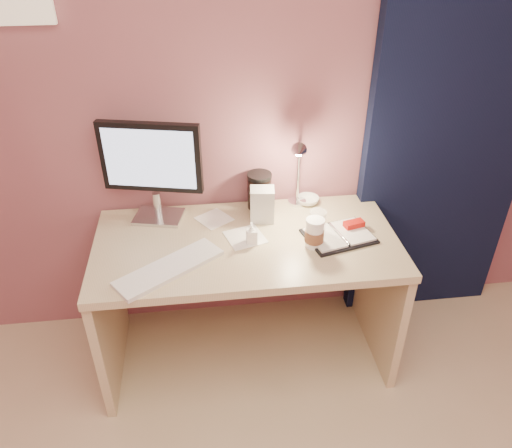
{
  "coord_description": "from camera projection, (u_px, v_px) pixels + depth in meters",
  "views": [
    {
      "loc": [
        -0.19,
        -0.49,
        2.05
      ],
      "look_at": [
        0.04,
        1.33,
        0.85
      ],
      "focal_mm": 35.0,
      "sensor_mm": 36.0,
      "label": 1
    }
  ],
  "objects": [
    {
      "name": "paper_c",
      "position": [
        214.0,
        219.0,
        2.45
      ],
      "size": [
        0.2,
        0.2,
        0.0
      ],
      "primitive_type": "cube",
      "rotation": [
        0.0,
        0.0,
        0.6
      ],
      "color": "white",
      "rests_on": "desk"
    },
    {
      "name": "product_box",
      "position": [
        262.0,
        205.0,
        2.4
      ],
      "size": [
        0.12,
        0.1,
        0.17
      ],
      "primitive_type": "cube",
      "rotation": [
        0.0,
        0.0,
        -0.12
      ],
      "color": "silver",
      "rests_on": "desk"
    },
    {
      "name": "coffee_cup",
      "position": [
        314.0,
        234.0,
        2.23
      ],
      "size": [
        0.09,
        0.09,
        0.14
      ],
      "color": "white",
      "rests_on": "desk"
    },
    {
      "name": "desk_lamp",
      "position": [
        308.0,
        168.0,
        2.36
      ],
      "size": [
        0.13,
        0.25,
        0.4
      ],
      "rotation": [
        0.0,
        0.0,
        -0.24
      ],
      "color": "silver",
      "rests_on": "desk"
    },
    {
      "name": "clear_cup",
      "position": [
        317.0,
        224.0,
        2.28
      ],
      "size": [
        0.08,
        0.08,
        0.14
      ],
      "primitive_type": "cylinder",
      "color": "white",
      "rests_on": "desk"
    },
    {
      "name": "paper_a",
      "position": [
        245.0,
        237.0,
        2.31
      ],
      "size": [
        0.21,
        0.21,
        0.0
      ],
      "primitive_type": "cube",
      "rotation": [
        0.0,
        0.0,
        0.29
      ],
      "color": "white",
      "rests_on": "desk"
    },
    {
      "name": "room",
      "position": [
        433.0,
        122.0,
        2.43
      ],
      "size": [
        3.5,
        3.5,
        3.5
      ],
      "color": "#C6B28E",
      "rests_on": "ground"
    },
    {
      "name": "planner",
      "position": [
        340.0,
        234.0,
        2.32
      ],
      "size": [
        0.35,
        0.29,
        0.05
      ],
      "rotation": [
        0.0,
        0.0,
        0.25
      ],
      "color": "black",
      "rests_on": "desk"
    },
    {
      "name": "desk",
      "position": [
        245.0,
        269.0,
        2.48
      ],
      "size": [
        1.4,
        0.7,
        0.73
      ],
      "color": "#C7B38D",
      "rests_on": "ground"
    },
    {
      "name": "dark_jar",
      "position": [
        259.0,
        192.0,
        2.5
      ],
      "size": [
        0.12,
        0.12,
        0.17
      ],
      "primitive_type": "cylinder",
      "color": "black",
      "rests_on": "desk"
    },
    {
      "name": "monitor",
      "position": [
        152.0,
        163.0,
        2.29
      ],
      "size": [
        0.46,
        0.22,
        0.5
      ],
      "rotation": [
        0.0,
        0.0,
        -0.23
      ],
      "color": "silver",
      "rests_on": "desk"
    },
    {
      "name": "lotion_bottle",
      "position": [
        252.0,
        233.0,
        2.25
      ],
      "size": [
        0.05,
        0.05,
        0.11
      ],
      "primitive_type": "imported",
      "rotation": [
        0.0,
        0.0,
        0.0
      ],
      "color": "white",
      "rests_on": "desk"
    },
    {
      "name": "keyboard",
      "position": [
        170.0,
        268.0,
        2.11
      ],
      "size": [
        0.47,
        0.39,
        0.02
      ],
      "primitive_type": "cube",
      "rotation": [
        0.0,
        0.0,
        0.61
      ],
      "color": "white",
      "rests_on": "desk"
    },
    {
      "name": "bowl",
      "position": [
        308.0,
        200.0,
        2.56
      ],
      "size": [
        0.13,
        0.13,
        0.04
      ],
      "primitive_type": "imported",
      "rotation": [
        0.0,
        0.0,
        0.16
      ],
      "color": "white",
      "rests_on": "desk"
    }
  ]
}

